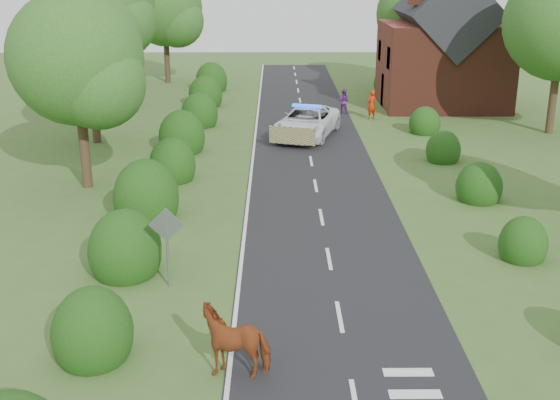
{
  "coord_description": "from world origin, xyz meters",
  "views": [
    {
      "loc": [
        -1.78,
        -17.35,
        9.36
      ],
      "look_at": [
        -1.61,
        6.3,
        1.3
      ],
      "focal_mm": 45.0,
      "sensor_mm": 36.0,
      "label": 1
    }
  ],
  "objects_px": {
    "police_van": "(307,122)",
    "pedestrian_red": "(371,105)",
    "road_sign": "(167,236)",
    "pedestrian_purple": "(344,101)",
    "cow": "(236,343)"
  },
  "relations": [
    {
      "from": "road_sign",
      "to": "police_van",
      "type": "xyz_separation_m",
      "value": [
        5.0,
        19.19,
        -0.82
      ]
    },
    {
      "from": "police_van",
      "to": "pedestrian_purple",
      "type": "height_order",
      "value": "police_van"
    },
    {
      "from": "pedestrian_red",
      "to": "road_sign",
      "type": "bearing_deg",
      "value": 38.3
    },
    {
      "from": "police_van",
      "to": "pedestrian_red",
      "type": "relative_size",
      "value": 3.65
    },
    {
      "from": "police_van",
      "to": "road_sign",
      "type": "bearing_deg",
      "value": -87.55
    },
    {
      "from": "cow",
      "to": "pedestrian_red",
      "type": "relative_size",
      "value": 1.12
    },
    {
      "from": "pedestrian_red",
      "to": "pedestrian_purple",
      "type": "height_order",
      "value": "pedestrian_red"
    },
    {
      "from": "road_sign",
      "to": "cow",
      "type": "bearing_deg",
      "value": -63.51
    },
    {
      "from": "police_van",
      "to": "pedestrian_red",
      "type": "height_order",
      "value": "police_van"
    },
    {
      "from": "cow",
      "to": "pedestrian_purple",
      "type": "xyz_separation_m",
      "value": [
        5.38,
        30.12,
        0.08
      ]
    },
    {
      "from": "road_sign",
      "to": "pedestrian_purple",
      "type": "relative_size",
      "value": 1.6
    },
    {
      "from": "pedestrian_red",
      "to": "pedestrian_purple",
      "type": "xyz_separation_m",
      "value": [
        -1.59,
        1.66,
        -0.11
      ]
    },
    {
      "from": "cow",
      "to": "police_van",
      "type": "relative_size",
      "value": 0.31
    },
    {
      "from": "pedestrian_red",
      "to": "pedestrian_purple",
      "type": "distance_m",
      "value": 2.3
    },
    {
      "from": "road_sign",
      "to": "pedestrian_red",
      "type": "distance_m",
      "value": 25.62
    }
  ]
}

